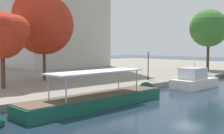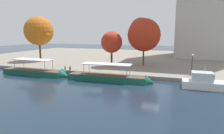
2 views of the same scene
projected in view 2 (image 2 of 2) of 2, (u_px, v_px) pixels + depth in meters
The scene contains 11 objects.
ground_plane at pixel (151, 90), 27.98m from camera, with size 220.00×220.00×0.00m, color #192838.
dock_promenade at pixel (167, 59), 59.77m from camera, with size 120.00×55.00×0.62m, color gray.
tour_boat_0 at pixel (38, 73), 38.58m from camera, with size 14.69×3.18×4.20m.
tour_boat_1 at pixel (112, 79), 33.67m from camera, with size 15.19×3.25×4.02m.
motor_yacht_2 at pixel (210, 84), 28.71m from camera, with size 7.53×2.90×4.29m.
mooring_bollard_1 at pixel (70, 68), 40.13m from camera, with size 0.31×0.31×0.84m.
mooring_bollard_2 at pixel (65, 68), 40.67m from camera, with size 0.26×0.26×0.78m.
lamp_post at pixel (192, 63), 34.59m from camera, with size 0.38×0.38×3.93m.
tree_0 at pixel (40, 31), 53.76m from camera, with size 7.98×7.98×12.23m.
tree_1 at pixel (143, 34), 45.42m from camera, with size 7.71×7.71×11.28m.
tree_3 at pixel (112, 42), 44.20m from camera, with size 4.93×5.22×8.02m.
Camera 2 is at (3.63, -27.33, 8.09)m, focal length 31.07 mm.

